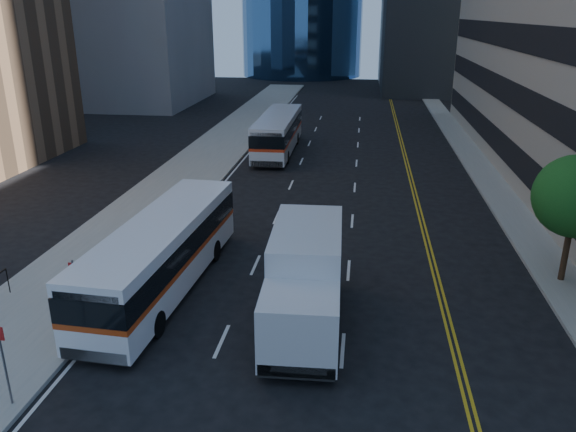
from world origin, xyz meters
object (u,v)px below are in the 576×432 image
object	(u,v)px
box_truck	(305,280)
bus_rear	(278,132)
street_tree	(576,197)
bus_front	(163,252)

from	to	relation	value
box_truck	bus_rear	bearing A→B (deg)	98.51
street_tree	box_truck	size ratio (longest dim) A/B	0.73
street_tree	bus_rear	distance (m)	25.26
bus_front	box_truck	world-z (taller)	box_truck
bus_rear	bus_front	bearing A→B (deg)	-92.94
box_truck	street_tree	bearing A→B (deg)	22.93
bus_rear	box_truck	world-z (taller)	box_truck
bus_front	street_tree	bearing A→B (deg)	12.75
street_tree	bus_front	xyz separation A→B (m)	(-15.60, -2.61, -2.08)
street_tree	bus_front	bearing A→B (deg)	-170.48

